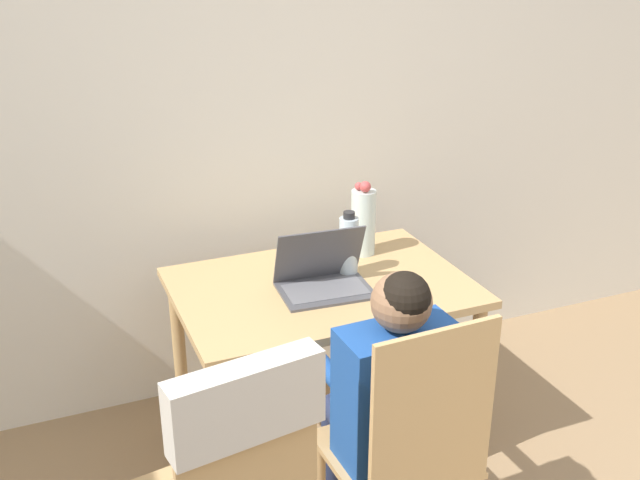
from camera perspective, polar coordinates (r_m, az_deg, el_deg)
wall_back at (r=2.99m, az=-8.67°, el=10.04°), size 6.40×0.05×2.50m
dining_table at (r=2.75m, az=0.12°, el=-5.13°), size 1.05×0.73×0.70m
chair_occupied at (r=2.28m, az=6.72°, el=-15.86°), size 0.41×0.41×0.95m
chair_spare at (r=2.00m, az=-6.27°, el=-16.54°), size 0.46×0.49×0.96m
person_seated at (r=2.27m, az=5.31°, el=-10.95°), size 0.36×0.43×1.03m
laptop at (r=2.65m, az=0.21°, el=-2.72°), size 0.34×0.25×0.22m
flower_vase at (r=2.91m, az=3.32°, el=1.51°), size 0.10×0.10×0.30m
water_bottle at (r=2.74m, az=2.19°, el=-0.41°), size 0.07×0.07×0.25m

